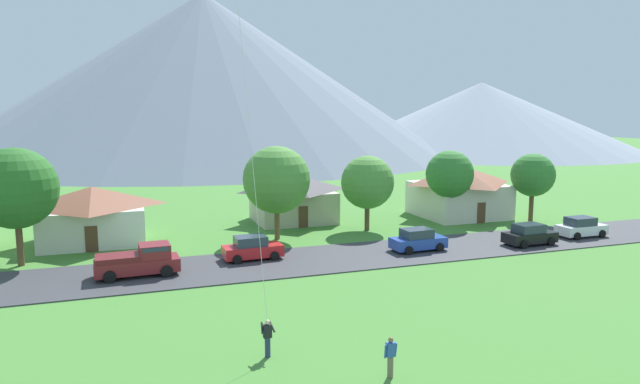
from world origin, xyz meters
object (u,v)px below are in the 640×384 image
object	(u,v)px
house_leftmost	(93,213)
parked_car_blue_west_end	(418,240)
tree_center	(367,182)
parked_car_red_mid_west	(252,248)
house_left_center	(459,190)
tree_near_right	(277,180)
pickup_truck_maroon_west_side	(140,261)
parked_car_white_east_end	(581,227)
tree_right_of_center	(533,175)
tree_far_right	(450,174)
watcher_person	(390,356)
tree_near_left	(15,188)
parked_car_black_mid_east	(529,235)
house_right_center	(293,197)

from	to	relation	value
house_leftmost	parked_car_blue_west_end	world-z (taller)	house_leftmost
tree_center	parked_car_red_mid_west	bearing A→B (deg)	-150.90
parked_car_red_mid_west	tree_center	bearing A→B (deg)	29.10
house_left_center	tree_near_right	size ratio (longest dim) A/B	1.10
house_left_center	house_leftmost	bearing A→B (deg)	-179.82
pickup_truck_maroon_west_side	parked_car_white_east_end	bearing A→B (deg)	-0.70
tree_right_of_center	pickup_truck_maroon_west_side	world-z (taller)	tree_right_of_center
tree_far_right	parked_car_white_east_end	world-z (taller)	tree_far_right
tree_right_of_center	watcher_person	xyz separation A→B (m)	(-27.71, -24.79, -3.62)
pickup_truck_maroon_west_side	tree_far_right	bearing A→B (deg)	16.29
tree_center	parked_car_white_east_end	distance (m)	18.48
tree_near_left	watcher_person	xyz separation A→B (m)	(16.69, -23.20, -4.51)
tree_right_of_center	parked_car_black_mid_east	size ratio (longest dim) A/B	1.55
house_right_center	tree_near_left	bearing A→B (deg)	-157.77
house_right_center	watcher_person	bearing A→B (deg)	-99.88
house_leftmost	parked_car_blue_west_end	distance (m)	26.18
house_leftmost	tree_center	bearing A→B (deg)	-8.02
tree_right_of_center	pickup_truck_maroon_west_side	size ratio (longest dim) A/B	1.25
tree_near_right	parked_car_black_mid_east	xyz separation A→B (m)	(18.35, -8.81, -4.14)
house_left_center	tree_center	world-z (taller)	tree_center
tree_near_left	parked_car_white_east_end	size ratio (longest dim) A/B	1.94
parked_car_black_mid_east	tree_center	bearing A→B (deg)	135.44
parked_car_black_mid_east	tree_near_left	bearing A→B (deg)	169.59
tree_center	tree_near_right	world-z (taller)	tree_near_right
parked_car_red_mid_west	tree_right_of_center	bearing A→B (deg)	10.66
tree_far_right	parked_car_black_mid_east	bearing A→B (deg)	-81.97
pickup_truck_maroon_west_side	tree_near_left	bearing A→B (deg)	144.63
parked_car_white_east_end	watcher_person	size ratio (longest dim) A/B	2.52
house_right_center	tree_far_right	bearing A→B (deg)	-25.25
parked_car_white_east_end	watcher_person	world-z (taller)	parked_car_white_east_end
parked_car_black_mid_east	tree_near_right	bearing A→B (deg)	154.36
house_right_center	tree_near_left	xyz separation A→B (m)	(-22.32, -9.12, 2.98)
parked_car_white_east_end	watcher_person	distance (m)	31.74
house_leftmost	tree_far_right	distance (m)	31.65
tree_near_left	tree_right_of_center	size ratio (longest dim) A/B	1.23
tree_near_left	tree_right_of_center	bearing A→B (deg)	2.05
parked_car_black_mid_east	house_right_center	bearing A→B (deg)	132.92
parked_car_blue_west_end	parked_car_black_mid_east	world-z (taller)	same
pickup_truck_maroon_west_side	house_leftmost	bearing A→B (deg)	105.88
tree_near_right	parked_car_white_east_end	xyz separation A→B (m)	(24.50, -7.87, -4.14)
house_left_center	tree_near_right	world-z (taller)	tree_near_right
tree_near_right	parked_car_white_east_end	world-z (taller)	tree_near_right
tree_center	watcher_person	size ratio (longest dim) A/B	4.02
tree_near_right	watcher_person	xyz separation A→B (m)	(-2.11, -25.18, -4.13)
tree_center	watcher_person	world-z (taller)	tree_center
house_leftmost	parked_car_red_mid_west	bearing A→B (deg)	-42.09
house_leftmost	tree_right_of_center	bearing A→B (deg)	-6.35
pickup_truck_maroon_west_side	tree_center	bearing A→B (deg)	22.76
house_right_center	tree_near_right	size ratio (longest dim) A/B	1.01
tree_near_right	parked_car_black_mid_east	world-z (taller)	tree_near_right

